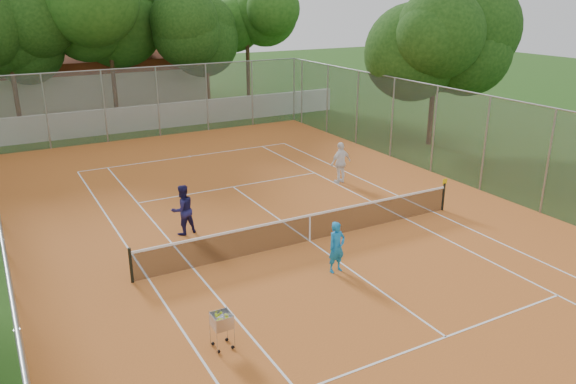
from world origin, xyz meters
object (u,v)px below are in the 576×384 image
clubhouse (83,76)px  ball_hopper (222,329)px  player_near (337,247)px  tennis_net (310,227)px  player_far_left (183,210)px  player_far_right (341,163)px

clubhouse → ball_hopper: bearing=-95.0°
ball_hopper → player_near: bearing=5.1°
player_near → ball_hopper: size_ratio=1.60×
tennis_net → ball_hopper: 6.43m
player_far_left → ball_hopper: player_far_left is taller
tennis_net → player_near: player_near is taller
player_near → player_far_right: player_far_right is taller
player_far_left → clubhouse: bearing=-104.8°
player_near → player_far_left: size_ratio=0.89×
tennis_net → player_far_left: bearing=142.8°
player_near → player_far_right: size_ratio=0.86×
clubhouse → ball_hopper: 33.35m
ball_hopper → player_far_right: bearing=25.3°
tennis_net → ball_hopper: size_ratio=12.15×
player_far_left → player_far_right: player_far_right is taller
clubhouse → player_near: 31.31m
player_near → ball_hopper: (-4.46, -1.94, -0.29)m
clubhouse → player_far_left: size_ratio=9.31×
tennis_net → clubhouse: (-2.00, 29.00, 1.69)m
clubhouse → ball_hopper: (-2.88, -33.18, -1.69)m
player_near → ball_hopper: player_near is taller
player_far_right → clubhouse: bearing=-82.7°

